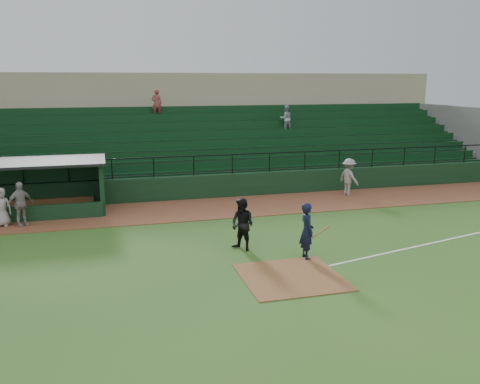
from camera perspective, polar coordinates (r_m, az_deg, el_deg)
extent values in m
plane|color=#2F581C|center=(16.67, 4.54, -8.30)|extent=(90.00, 90.00, 0.00)
cube|color=brown|center=(24.01, -1.87, -1.74)|extent=(40.00, 4.00, 0.03)
cube|color=brown|center=(15.79, 5.78, -9.48)|extent=(3.00, 3.00, 0.03)
cube|color=white|center=(21.53, 23.95, -4.53)|extent=(17.49, 4.44, 0.01)
cube|color=black|center=(25.97, -3.00, 0.66)|extent=(36.00, 0.35, 1.20)
cylinder|color=black|center=(25.69, -3.04, 4.16)|extent=(36.00, 0.06, 0.06)
cube|color=slate|center=(30.51, -4.98, 4.68)|extent=(36.00, 9.00, 3.60)
cube|color=#0E3317|center=(29.96, -4.83, 5.41)|extent=(34.56, 8.00, 4.05)
cube|color=slate|center=(38.04, 22.89, 5.75)|extent=(0.35, 9.50, 4.20)
cube|color=tan|center=(36.75, -6.85, 8.15)|extent=(38.00, 3.00, 6.40)
cube|color=slate|center=(34.74, -6.38, 8.75)|extent=(36.00, 2.00, 0.20)
imported|color=#AAAAAA|center=(32.67, 5.19, 8.24)|extent=(0.81, 0.63, 1.66)
imported|color=brown|center=(32.76, -9.36, 9.80)|extent=(0.64, 0.42, 1.75)
cube|color=black|center=(25.89, -24.72, 0.73)|extent=(8.50, 0.20, 2.30)
cube|color=black|center=(24.23, -15.27, 0.71)|extent=(0.20, 2.60, 2.30)
cube|color=olive|center=(25.68, -24.68, -1.41)|extent=(7.65, 0.40, 0.50)
imported|color=black|center=(17.15, 7.53, -4.38)|extent=(0.48, 0.72, 1.93)
cylinder|color=olive|center=(17.13, 9.03, -4.49)|extent=(0.79, 0.34, 0.35)
imported|color=black|center=(17.86, 0.28, -3.68)|extent=(1.11, 1.15, 1.87)
imported|color=gray|center=(26.86, 12.16, 1.65)|extent=(1.05, 1.40, 1.93)
imported|color=#9D9893|center=(22.59, -23.50, -1.25)|extent=(1.15, 0.97, 1.84)
imported|color=#A39F99|center=(22.91, -25.26, -1.53)|extent=(0.86, 0.64, 1.61)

